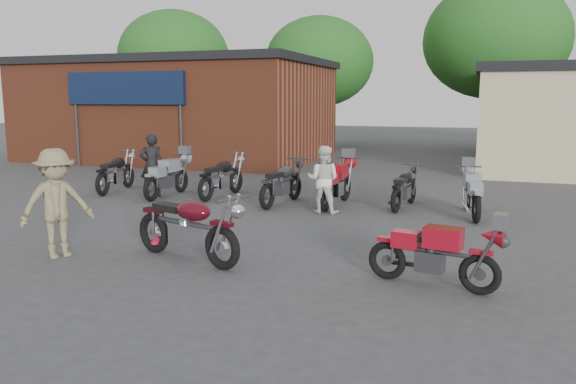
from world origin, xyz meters
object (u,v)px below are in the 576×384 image
(person_light, at_px, (323,180))
(row_bike_4, at_px, (337,181))
(sportbike, at_px, (435,251))
(row_bike_6, at_px, (472,191))
(person_dark, at_px, (152,165))
(row_bike_5, at_px, (405,185))
(row_bike_0, at_px, (116,170))
(helmet, at_px, (157,244))
(row_bike_1, at_px, (167,174))
(row_bike_3, at_px, (282,180))
(row_bike_2, at_px, (222,175))
(person_tan, at_px, (57,203))
(vintage_motorcycle, at_px, (188,223))

(person_light, bearing_deg, row_bike_4, -95.76)
(sportbike, bearing_deg, row_bike_4, 128.61)
(row_bike_6, bearing_deg, sportbike, 166.92)
(person_dark, height_order, row_bike_5, person_dark)
(sportbike, xyz_separation_m, row_bike_0, (-9.28, 5.51, 0.08))
(helmet, distance_m, person_dark, 5.67)
(row_bike_1, relative_size, row_bike_4, 0.97)
(sportbike, relative_size, helmet, 6.98)
(row_bike_1, relative_size, row_bike_3, 1.00)
(row_bike_2, height_order, row_bike_6, row_bike_2)
(person_tan, bearing_deg, row_bike_2, 32.28)
(sportbike, distance_m, row_bike_5, 5.87)
(vintage_motorcycle, relative_size, row_bike_4, 1.05)
(person_light, bearing_deg, row_bike_5, -145.14)
(row_bike_3, bearing_deg, person_dark, 99.32)
(row_bike_1, distance_m, row_bike_4, 4.64)
(person_dark, xyz_separation_m, row_bike_1, (0.37, 0.18, -0.25))
(row_bike_4, distance_m, row_bike_5, 1.65)
(row_bike_0, bearing_deg, person_tan, -160.43)
(vintage_motorcycle, height_order, person_light, person_light)
(person_dark, xyz_separation_m, row_bike_6, (8.19, 0.17, -0.27))
(row_bike_5, bearing_deg, row_bike_6, -100.49)
(row_bike_1, bearing_deg, sportbike, -124.77)
(helmet, height_order, person_dark, person_dark)
(row_bike_1, xyz_separation_m, row_bike_5, (6.26, 0.51, -0.05))
(row_bike_4, bearing_deg, helmet, 163.18)
(person_dark, height_order, person_tan, person_tan)
(person_light, bearing_deg, row_bike_2, -21.89)
(person_dark, height_order, row_bike_4, person_dark)
(row_bike_2, bearing_deg, person_tan, -174.71)
(person_tan, relative_size, row_bike_0, 0.88)
(helmet, xyz_separation_m, row_bike_6, (5.10, 4.86, 0.46))
(row_bike_3, bearing_deg, person_tan, 168.47)
(vintage_motorcycle, xyz_separation_m, row_bike_4, (1.08, 5.47, -0.03))
(helmet, bearing_deg, row_bike_4, 69.42)
(person_dark, height_order, row_bike_0, person_dark)
(vintage_motorcycle, xyz_separation_m, row_bike_6, (4.27, 5.25, -0.07))
(person_tan, height_order, row_bike_1, person_tan)
(vintage_motorcycle, bearing_deg, row_bike_2, 128.86)
(row_bike_0, bearing_deg, sportbike, -129.28)
(row_bike_0, bearing_deg, vintage_motorcycle, -144.25)
(helmet, height_order, row_bike_4, row_bike_4)
(row_bike_4, xyz_separation_m, row_bike_5, (1.63, 0.29, -0.07))
(row_bike_3, relative_size, row_bike_6, 1.04)
(person_dark, relative_size, person_light, 1.09)
(row_bike_4, bearing_deg, person_light, 179.55)
(row_bike_2, bearing_deg, row_bike_3, -98.08)
(sportbike, height_order, row_bike_6, row_bike_6)
(vintage_motorcycle, relative_size, row_bike_5, 1.19)
(sportbike, relative_size, row_bike_0, 0.87)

